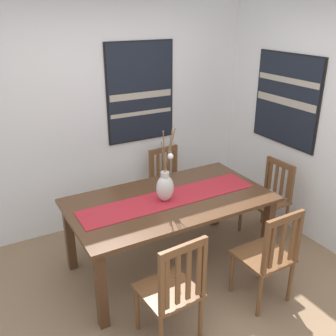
% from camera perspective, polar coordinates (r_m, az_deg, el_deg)
% --- Properties ---
extents(ground_plane, '(6.40, 6.40, 0.03)m').
position_cam_1_polar(ground_plane, '(3.59, 2.92, -20.23)').
color(ground_plane, '#8E7051').
extents(wall_back, '(6.40, 0.12, 2.70)m').
position_cam_1_polar(wall_back, '(4.44, -9.66, 8.36)').
color(wall_back, white).
rests_on(wall_back, ground_plane).
extents(dining_table, '(1.90, 1.04, 0.76)m').
position_cam_1_polar(dining_table, '(3.69, 0.24, -5.89)').
color(dining_table, '#51331E').
rests_on(dining_table, ground_plane).
extents(table_runner, '(1.75, 0.36, 0.01)m').
position_cam_1_polar(table_runner, '(3.65, 0.24, -4.51)').
color(table_runner, '#B7232D').
rests_on(table_runner, dining_table).
extents(centerpiece_vase, '(0.21, 0.14, 0.71)m').
position_cam_1_polar(centerpiece_vase, '(3.55, -0.42, -2.69)').
color(centerpiece_vase, silver).
rests_on(centerpiece_vase, dining_table).
extents(chair_0, '(0.45, 0.45, 0.87)m').
position_cam_1_polar(chair_0, '(4.69, 0.16, -2.05)').
color(chair_0, brown).
rests_on(chair_0, ground_plane).
extents(chair_1, '(0.43, 0.43, 0.93)m').
position_cam_1_polar(chair_1, '(3.47, 14.61, -12.44)').
color(chair_1, brown).
rests_on(chair_1, ground_plane).
extents(chair_2, '(0.44, 0.44, 0.86)m').
position_cam_1_polar(chair_2, '(4.48, 14.71, -4.20)').
color(chair_2, brown).
rests_on(chair_2, ground_plane).
extents(chair_3, '(0.45, 0.45, 0.95)m').
position_cam_1_polar(chair_3, '(3.00, 0.74, -17.58)').
color(chair_3, brown).
rests_on(chair_3, ground_plane).
extents(painting_on_back_wall, '(0.83, 0.05, 1.14)m').
position_cam_1_polar(painting_on_back_wall, '(4.51, -4.12, 11.10)').
color(painting_on_back_wall, black).
extents(painting_on_side_wall, '(0.05, 0.93, 1.01)m').
position_cam_1_polar(painting_on_side_wall, '(4.54, 17.15, 9.62)').
color(painting_on_side_wall, black).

